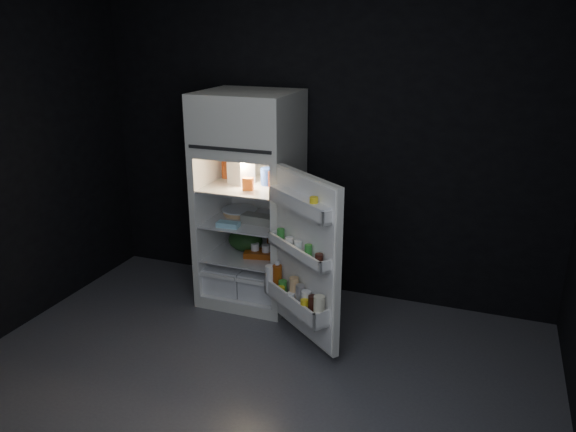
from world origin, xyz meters
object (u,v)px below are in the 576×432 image
at_px(milk_jug, 241,169).
at_px(refrigerator, 251,192).
at_px(fridge_door, 303,262).
at_px(egg_carton, 261,220).
at_px(yogurt_tray, 262,254).

bearing_deg(milk_jug, refrigerator, 33.85).
distance_m(fridge_door, egg_carton, 0.75).
relative_size(milk_jug, egg_carton, 0.75).
bearing_deg(refrigerator, milk_jug, -168.18).
distance_m(refrigerator, yogurt_tray, 0.53).
relative_size(egg_carton, yogurt_tray, 1.13).
bearing_deg(egg_carton, yogurt_tray, 107.46).
bearing_deg(refrigerator, egg_carton, -38.62).
bearing_deg(egg_carton, milk_jug, 161.74).
bearing_deg(fridge_door, yogurt_tray, 136.37).
xyz_separation_m(refrigerator, egg_carton, (0.13, -0.10, -0.19)).
bearing_deg(egg_carton, refrigerator, 145.96).
xyz_separation_m(egg_carton, yogurt_tray, (-0.00, 0.02, -0.31)).
bearing_deg(yogurt_tray, fridge_door, -55.64).
bearing_deg(milk_jug, egg_carton, -0.81).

